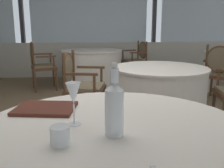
{
  "coord_description": "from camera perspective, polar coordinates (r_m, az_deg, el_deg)",
  "views": [
    {
      "loc": [
        -0.02,
        -2.39,
        1.21
      ],
      "look_at": [
        0.09,
        -1.14,
        0.92
      ],
      "focal_mm": 39.86,
      "sensor_mm": 36.0,
      "label": 1
    }
  ],
  "objects": [
    {
      "name": "background_table_3",
      "position": [
        3.06,
        10.67,
        -3.16
      ],
      "size": [
        1.12,
        1.12,
        0.76
      ],
      "color": "white",
      "rests_on": "ground_plane"
    },
    {
      "name": "wine_glass",
      "position": [
        1.17,
        -8.86,
        -2.39
      ],
      "size": [
        0.07,
        0.07,
        0.21
      ],
      "color": "white",
      "rests_on": "foreground_table"
    },
    {
      "name": "dining_chair_2_1",
      "position": [
        5.61,
        5.8,
        5.99
      ],
      "size": [
        0.57,
        0.61,
        0.91
      ],
      "rotation": [
        0.0,
        0.0,
        9.7
      ],
      "color": "brown",
      "rests_on": "ground_plane"
    },
    {
      "name": "dining_chair_0_1",
      "position": [
        4.42,
        23.63,
        3.12
      ],
      "size": [
        0.66,
        0.66,
        0.94
      ],
      "rotation": [
        0.0,
        0.0,
        7.11
      ],
      "color": "brown",
      "rests_on": "ground_plane"
    },
    {
      "name": "background_table_2",
      "position": [
        5.26,
        -4.63,
        3.7
      ],
      "size": [
        1.27,
        1.27,
        0.76
      ],
      "color": "white",
      "rests_on": "ground_plane"
    },
    {
      "name": "menu_book",
      "position": [
        1.45,
        -15.01,
        -5.42
      ],
      "size": [
        0.36,
        0.29,
        0.02
      ],
      "primitive_type": "cube",
      "rotation": [
        0.0,
        0.0,
        -0.15
      ],
      "color": "#512319",
      "rests_on": "foreground_table"
    },
    {
      "name": "dining_chair_2_0",
      "position": [
        5.05,
        -16.34,
        4.8
      ],
      "size": [
        0.57,
        0.61,
        0.93
      ],
      "rotation": [
        0.0,
        0.0,
        6.55
      ],
      "color": "brown",
      "rests_on": "ground_plane"
    },
    {
      "name": "dining_chair_3_1",
      "position": [
        3.1,
        -7.59,
        0.51
      ],
      "size": [
        0.55,
        0.6,
        0.92
      ],
      "rotation": [
        0.0,
        0.0,
        12.36
      ],
      "color": "brown",
      "rests_on": "ground_plane"
    },
    {
      "name": "ground_plane",
      "position": [
        2.68,
        -4.28,
        -14.02
      ],
      "size": [
        13.41,
        13.41,
        0.0
      ],
      "primitive_type": "plane",
      "color": "#756047"
    },
    {
      "name": "water_bottle",
      "position": [
        1.05,
        0.55,
        -5.35
      ],
      "size": [
        0.08,
        0.08,
        0.32
      ],
      "color": "white",
      "rests_on": "foreground_table"
    },
    {
      "name": "water_tumbler",
      "position": [
        1.02,
        -11.74,
        -11.44
      ],
      "size": [
        0.08,
        0.08,
        0.08
      ],
      "primitive_type": "cylinder",
      "color": "white",
      "rests_on": "foreground_table"
    },
    {
      "name": "window_wall_far",
      "position": [
        6.26,
        -5.12,
        12.48
      ],
      "size": [
        10.22,
        0.14,
        2.95
      ],
      "color": "beige",
      "rests_on": "ground_plane"
    }
  ]
}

